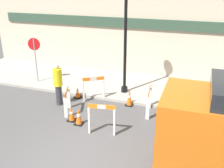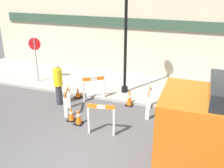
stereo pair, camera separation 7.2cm
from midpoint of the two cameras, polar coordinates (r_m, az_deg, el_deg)
sidewalk_slab at (r=12.79m, az=3.58°, el=-0.41°), size 18.00×3.63×0.12m
storefront_facade at (r=13.84m, az=6.03°, el=12.83°), size 18.00×0.22×5.50m
streetlamp_post at (r=11.13m, az=2.79°, el=12.75°), size 0.44×0.44×4.66m
stop_sign at (r=13.26m, az=-16.58°, el=6.53°), size 0.59×0.16×2.20m
barricade_0 at (r=11.19m, az=-4.19°, el=-0.85°), size 0.85×0.63×1.08m
barricade_1 at (r=10.34m, az=-9.96°, el=-3.55°), size 0.42×0.85×0.95m
barricade_2 at (r=8.80m, az=-2.48°, el=-7.42°), size 0.93×0.29×1.10m
barricade_3 at (r=10.17m, az=7.82°, el=-3.48°), size 0.26×0.98×1.05m
traffic_cone_0 at (r=11.68m, az=-7.66°, el=-1.87°), size 0.30×0.30×0.49m
traffic_cone_1 at (r=10.85m, az=3.63°, el=-2.98°), size 0.30×0.30×0.72m
traffic_cone_2 at (r=9.56m, az=-7.48°, el=-7.06°), size 0.30×0.30×0.63m
traffic_cone_3 at (r=9.85m, az=-9.03°, el=-6.44°), size 0.30×0.30×0.57m
person_worker at (r=10.92m, az=-11.85°, el=0.13°), size 0.37×0.37×1.76m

